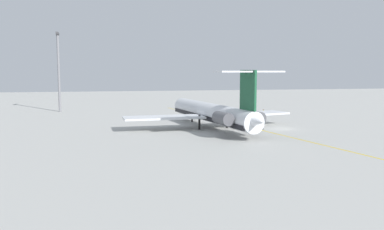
{
  "coord_description": "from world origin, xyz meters",
  "views": [
    {
      "loc": [
        -76.29,
        34.86,
        11.72
      ],
      "look_at": [
        4.45,
        17.71,
        2.79
      ],
      "focal_mm": 38.31,
      "sensor_mm": 36.0,
      "label": 1
    }
  ],
  "objects_px": {
    "ground_crew_near_tail": "(227,111)",
    "safety_cone_nose": "(231,115)",
    "light_mast": "(59,68)",
    "main_jetliner": "(213,113)",
    "ground_crew_near_nose": "(263,112)"
  },
  "relations": [
    {
      "from": "ground_crew_near_tail",
      "to": "safety_cone_nose",
      "type": "distance_m",
      "value": 1.86
    },
    {
      "from": "light_mast",
      "to": "main_jetliner",
      "type": "bearing_deg",
      "value": -141.62
    },
    {
      "from": "safety_cone_nose",
      "to": "light_mast",
      "type": "height_order",
      "value": "light_mast"
    },
    {
      "from": "ground_crew_near_nose",
      "to": "safety_cone_nose",
      "type": "distance_m",
      "value": 8.27
    },
    {
      "from": "ground_crew_near_tail",
      "to": "light_mast",
      "type": "bearing_deg",
      "value": -95.26
    },
    {
      "from": "ground_crew_near_nose",
      "to": "safety_cone_nose",
      "type": "height_order",
      "value": "ground_crew_near_nose"
    },
    {
      "from": "main_jetliner",
      "to": "ground_crew_near_tail",
      "type": "bearing_deg",
      "value": -31.83
    },
    {
      "from": "main_jetliner",
      "to": "light_mast",
      "type": "xyz_separation_m",
      "value": [
        43.13,
        34.17,
        9.23
      ]
    },
    {
      "from": "ground_crew_near_nose",
      "to": "light_mast",
      "type": "height_order",
      "value": "light_mast"
    },
    {
      "from": "ground_crew_near_nose",
      "to": "light_mast",
      "type": "bearing_deg",
      "value": -19.28
    },
    {
      "from": "main_jetliner",
      "to": "ground_crew_near_tail",
      "type": "height_order",
      "value": "main_jetliner"
    },
    {
      "from": "main_jetliner",
      "to": "light_mast",
      "type": "height_order",
      "value": "light_mast"
    },
    {
      "from": "main_jetliner",
      "to": "safety_cone_nose",
      "type": "bearing_deg",
      "value": -34.95
    },
    {
      "from": "safety_cone_nose",
      "to": "ground_crew_near_tail",
      "type": "bearing_deg",
      "value": 29.19
    },
    {
      "from": "ground_crew_near_nose",
      "to": "ground_crew_near_tail",
      "type": "height_order",
      "value": "ground_crew_near_nose"
    }
  ]
}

